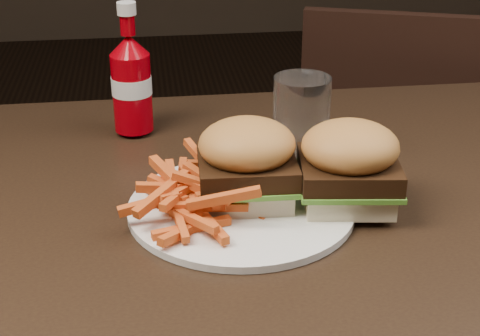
{
  "coord_description": "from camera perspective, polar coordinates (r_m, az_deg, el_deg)",
  "views": [
    {
      "loc": [
        -0.04,
        -0.71,
        1.16
      ],
      "look_at": [
        0.06,
        0.02,
        0.8
      ],
      "focal_mm": 55.0,
      "sensor_mm": 36.0,
      "label": 1
    }
  ],
  "objects": [
    {
      "name": "fries_pile",
      "position": [
        0.81,
        -3.35,
        -1.79
      ],
      "size": [
        0.14,
        0.14,
        0.05
      ],
      "primitive_type": null,
      "rotation": [
        0.0,
        0.0,
        -0.11
      ],
      "color": "#C94E0D",
      "rests_on": "plate"
    },
    {
      "name": "dining_table",
      "position": [
        0.83,
        -4.1,
        -5.28
      ],
      "size": [
        1.2,
        0.8,
        0.04
      ],
      "primitive_type": "cube",
      "color": "black",
      "rests_on": "ground"
    },
    {
      "name": "chair_far",
      "position": [
        1.65,
        11.64,
        -1.01
      ],
      "size": [
        0.49,
        0.49,
        0.04
      ],
      "primitive_type": "cube",
      "rotation": [
        0.0,
        0.0,
        2.79
      ],
      "color": "black",
      "rests_on": "ground"
    },
    {
      "name": "sandwich_half_a",
      "position": [
        0.84,
        0.53,
        -1.71
      ],
      "size": [
        0.1,
        0.1,
        0.03
      ],
      "primitive_type": "cube",
      "rotation": [
        0.0,
        0.0,
        -0.04
      ],
      "color": "beige",
      "rests_on": "plate"
    },
    {
      "name": "ketchup_bottle",
      "position": [
        1.03,
        -8.37,
        5.81
      ],
      "size": [
        0.06,
        0.06,
        0.11
      ],
      "primitive_type": "cylinder",
      "rotation": [
        0.0,
        0.0,
        0.14
      ],
      "color": "#940009",
      "rests_on": "dining_table"
    },
    {
      "name": "tumbler",
      "position": [
        0.94,
        4.77,
        3.72
      ],
      "size": [
        0.09,
        0.09,
        0.11
      ],
      "primitive_type": "cylinder",
      "rotation": [
        0.0,
        0.0,
        0.22
      ],
      "color": "white",
      "rests_on": "dining_table"
    },
    {
      "name": "sandwich_half_b",
      "position": [
        0.84,
        8.3,
        -1.91
      ],
      "size": [
        0.11,
        0.1,
        0.03
      ],
      "primitive_type": "cube",
      "rotation": [
        0.0,
        0.0,
        -0.13
      ],
      "color": "beige",
      "rests_on": "plate"
    },
    {
      "name": "plate",
      "position": [
        0.83,
        0.09,
        -3.09
      ],
      "size": [
        0.26,
        0.26,
        0.01
      ],
      "primitive_type": "cylinder",
      "color": "white",
      "rests_on": "dining_table"
    }
  ]
}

